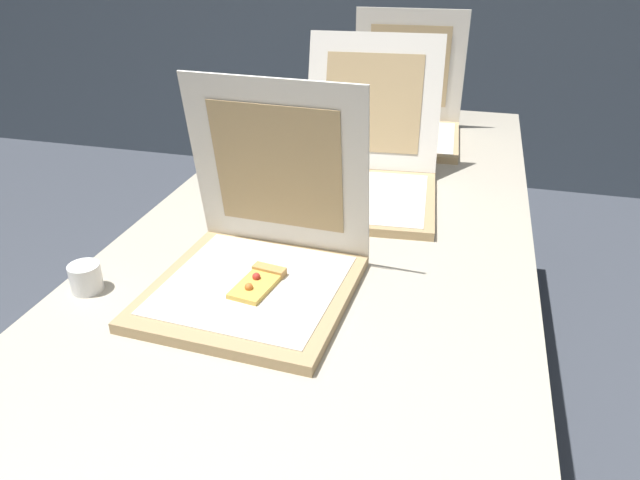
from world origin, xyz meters
The scene contains 6 objects.
table centered at (0.00, 0.63, 0.68)m, with size 0.94×2.28×0.72m.
pizza_box_front centered at (-0.08, 0.34, 0.78)m, with size 0.40×0.40×0.40m.
pizza_box_middle centered at (0.04, 0.85, 0.78)m, with size 0.42×0.54×0.38m.
pizza_box_back centered at (0.07, 1.36, 0.78)m, with size 0.40×0.40×0.40m.
cup_white_near_left centered at (-0.40, 0.24, 0.75)m, with size 0.06×0.06×0.06m, color white.
cup_white_mid centered at (-0.26, 0.69, 0.75)m, with size 0.06×0.06×0.06m, color white.
Camera 1 is at (0.30, -0.61, 1.36)m, focal length 33.25 mm.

